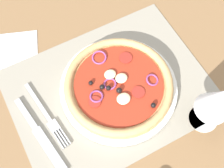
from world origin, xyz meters
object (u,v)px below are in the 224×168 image
wine_glass (217,101)px  knife (40,135)px  plate (119,88)px  napkin (14,50)px  pizza (119,85)px  fork (48,118)px

wine_glass → knife: bearing=-21.8°
plate → knife: size_ratio=1.34×
knife → napkin: bearing=165.5°
wine_glass → pizza: bearing=-48.5°
knife → wine_glass: 37.23cm
pizza → wine_glass: (-13.29, 15.02, 7.16)cm
plate → knife: (20.15, 1.64, -0.49)cm
wine_glass → napkin: 49.24cm
knife → napkin: knife is taller
pizza → fork: pizza is taller
plate → wine_glass: bearing=131.5°
plate → fork: (17.07, -1.24, -0.53)cm
fork → napkin: 20.69cm
wine_glass → napkin: (31.04, -36.91, -9.95)cm
fork → wine_glass: bearing=54.1°
napkin → wine_glass: bearing=130.1°
knife → napkin: size_ratio=1.71×
plate → fork: bearing=-4.1°
plate → knife: bearing=4.7°
knife → pizza: bearing=86.0°
fork → knife: knife is taller
fork → wine_glass: 35.72cm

